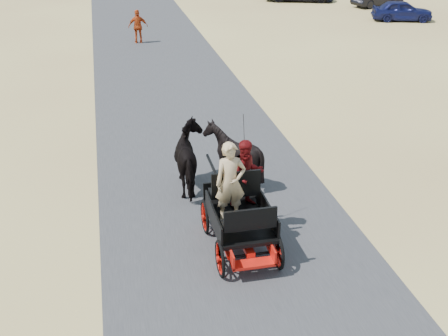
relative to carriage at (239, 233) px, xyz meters
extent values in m
plane|color=tan|center=(-0.05, -0.61, -0.36)|extent=(140.00, 140.00, 0.00)
cube|color=#38383A|center=(-0.05, -0.61, -0.35)|extent=(6.00, 140.00, 0.01)
imported|color=black|center=(-0.55, 3.00, 0.49)|extent=(0.91, 2.01, 1.70)
imported|color=black|center=(0.55, 3.00, 0.49)|extent=(1.37, 1.54, 1.70)
imported|color=tan|center=(-0.20, 0.05, 1.26)|extent=(0.66, 0.43, 1.80)
imported|color=#660C0F|center=(0.30, 0.60, 1.15)|extent=(0.77, 0.60, 1.58)
imported|color=#B53C14|center=(-0.64, 19.71, 0.50)|extent=(1.02, 0.44, 1.73)
imported|color=navy|center=(15.76, 22.04, 0.26)|extent=(3.89, 2.41, 1.24)
camera|label=1|loc=(-2.58, -10.17, 6.74)|focal=45.00mm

